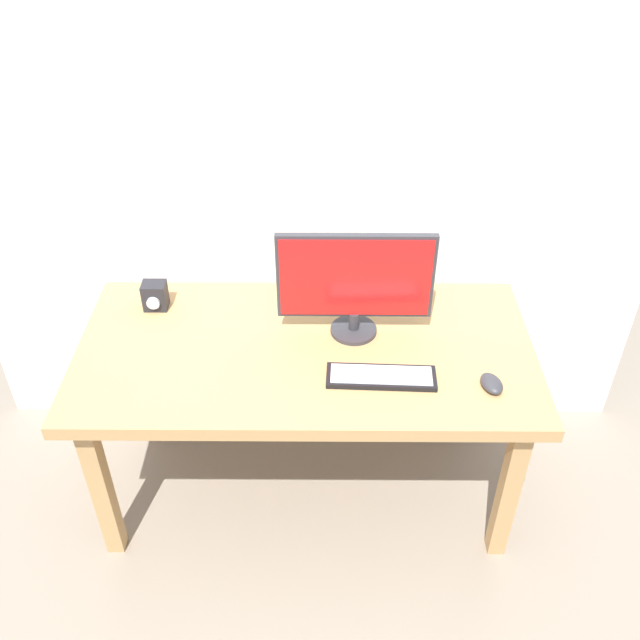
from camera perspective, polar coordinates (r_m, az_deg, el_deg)
The scene contains 7 objects.
ground_plane at distance 2.94m, azimuth -1.02°, elevation -13.09°, with size 6.00×6.00×0.00m, color gray.
wall_back at distance 2.43m, azimuth -1.21°, elevation 18.99°, with size 2.68×0.04×3.00m, color silver.
desk at distance 2.48m, azimuth -1.19°, elevation -3.60°, with size 1.59×0.79×0.72m.
monitor at distance 2.38m, azimuth 2.89°, elevation 3.16°, with size 0.54×0.16×0.39m.
keyboard_primary at distance 2.30m, azimuth 5.03°, elevation -4.65°, with size 0.37×0.13×0.02m.
mouse at distance 2.33m, azimuth 13.87°, elevation -5.07°, with size 0.06×0.10×0.04m, color #333338.
audio_controller at distance 2.65m, azimuth -13.35°, elevation 1.93°, with size 0.09×0.08×0.11m.
Camera 1 is at (0.06, -1.87, 2.27)m, focal length 39.11 mm.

